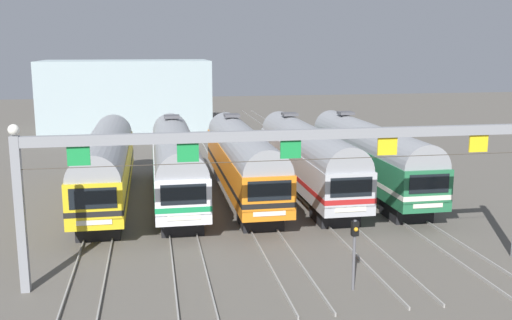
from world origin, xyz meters
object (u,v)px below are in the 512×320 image
object	(u,v)px
commuter_train_white	(176,160)
yard_signal_mast	(355,242)
commuter_train_orange	(242,158)
catenary_gantry	(291,157)
commuter_train_yellow	(106,163)
commuter_train_stainless	(307,156)
commuter_train_green	(369,154)

from	to	relation	value
commuter_train_white	yard_signal_mast	xyz separation A→B (m)	(6.58, -15.74, -0.58)
commuter_train_orange	catenary_gantry	distance (m)	13.75
commuter_train_yellow	catenary_gantry	xyz separation A→B (m)	(8.77, -13.49, 2.59)
commuter_train_stainless	yard_signal_mast	bearing A→B (deg)	-97.93
commuter_train_white	commuter_train_stainless	world-z (taller)	same
commuter_train_yellow	catenary_gantry	bearing A→B (deg)	-56.99
commuter_train_orange	commuter_train_stainless	bearing A→B (deg)	0.00
commuter_train_white	commuter_train_stainless	size ratio (longest dim) A/B	1.00
commuter_train_orange	yard_signal_mast	distance (m)	15.90
commuter_train_white	yard_signal_mast	bearing A→B (deg)	-67.33
yard_signal_mast	commuter_train_yellow	bearing A→B (deg)	124.85
commuter_train_yellow	commuter_train_orange	size ratio (longest dim) A/B	1.00
commuter_train_orange	commuter_train_green	size ratio (longest dim) A/B	1.00
commuter_train_stainless	commuter_train_white	bearing A→B (deg)	180.00
commuter_train_orange	commuter_train_green	xyz separation A→B (m)	(8.77, 0.00, 0.00)
commuter_train_yellow	commuter_train_stainless	world-z (taller)	commuter_train_stainless
commuter_train_stainless	catenary_gantry	size ratio (longest dim) A/B	0.79
commuter_train_white	commuter_train_orange	distance (m)	4.38
commuter_train_white	commuter_train_green	distance (m)	13.15
commuter_train_stainless	commuter_train_green	size ratio (longest dim) A/B	1.00
catenary_gantry	commuter_train_yellow	bearing A→B (deg)	123.01
commuter_train_yellow	yard_signal_mast	world-z (taller)	commuter_train_yellow
commuter_train_orange	yard_signal_mast	bearing A→B (deg)	-82.07
catenary_gantry	yard_signal_mast	xyz separation A→B (m)	(2.19, -2.24, -3.17)
commuter_train_stainless	yard_signal_mast	xyz separation A→B (m)	(-2.19, -15.74, -0.58)
commuter_train_stainless	catenary_gantry	bearing A→B (deg)	-107.99
catenary_gantry	commuter_train_green	bearing A→B (deg)	57.00
commuter_train_green	catenary_gantry	size ratio (longest dim) A/B	0.79
commuter_train_yellow	commuter_train_stainless	xyz separation A→B (m)	(13.15, 0.00, 0.00)
commuter_train_orange	yard_signal_mast	xyz separation A→B (m)	(2.19, -15.74, -0.58)
commuter_train_yellow	commuter_train_green	world-z (taller)	commuter_train_green
yard_signal_mast	catenary_gantry	bearing A→B (deg)	134.36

